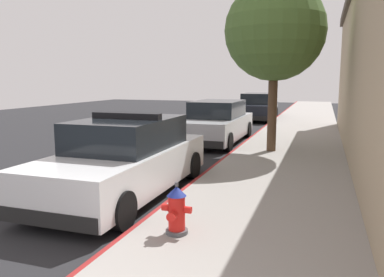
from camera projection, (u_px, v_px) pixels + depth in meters
The scene contains 8 objects.
ground_plane at pixel (105, 152), 13.06m from camera, with size 34.12×60.00×0.20m, color #232326.
sidewalk_pavement at pixel (286, 159), 11.11m from camera, with size 3.25×60.00×0.15m, color gray.
curb_painted_edge at pixel (230, 155), 11.64m from camera, with size 0.08×60.00×0.15m, color maroon.
police_cruiser at pixel (126, 159), 7.84m from camera, with size 1.94×4.84×1.68m.
parked_car_silver_ahead at pixel (217, 123), 14.46m from camera, with size 1.94×4.84×1.56m.
parked_car_dark_far at pixel (258, 107), 22.71m from camera, with size 1.94×4.84×1.56m.
fire_hydrant at pixel (177, 210), 5.49m from camera, with size 0.44×0.40×0.76m.
street_tree at pixel (275, 31), 11.48m from camera, with size 3.00×3.00×5.15m.
Camera 1 is at (2.57, -1.19, 2.34)m, focal length 36.03 mm.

